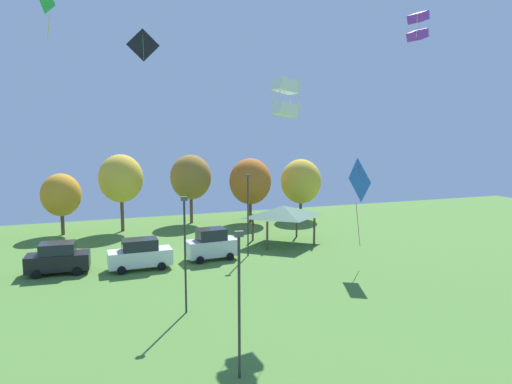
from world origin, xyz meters
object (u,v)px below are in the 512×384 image
object	(u,v)px
light_post_0	(248,211)
light_post_1	(185,249)
light_post_2	(239,297)
treeline_tree_5	(250,181)
park_pavilion	(283,211)
kite_flying_5	(285,98)
treeline_tree_6	(301,181)
kite_flying_6	(359,182)
kite_flying_3	(47,4)
parked_car_second_from_left	(140,254)
treeline_tree_4	(191,177)
parked_car_third_from_left	(211,244)
kite_flying_4	(143,45)
parked_car_leftmost	(58,258)
treeline_tree_3	(121,179)
kite_flying_0	(418,26)
treeline_tree_2	(61,195)

from	to	relation	value
light_post_0	light_post_1	xyz separation A→B (m)	(-7.46, -10.53, -0.08)
light_post_2	treeline_tree_5	size ratio (longest dim) A/B	0.85
park_pavilion	light_post_0	distance (m)	5.70
kite_flying_5	treeline_tree_6	bearing A→B (deg)	61.98
kite_flying_6	treeline_tree_6	distance (m)	20.84
kite_flying_3	parked_car_second_from_left	world-z (taller)	kite_flying_3
light_post_2	parked_car_second_from_left	bearing A→B (deg)	97.37
light_post_2	treeline_tree_4	size ratio (longest dim) A/B	0.80
parked_car_second_from_left	park_pavilion	xyz separation A→B (m)	(13.67, 4.07, 1.90)
parked_car_second_from_left	parked_car_third_from_left	xyz separation A→B (m)	(5.84, 0.81, 0.09)
parked_car_second_from_left	treeline_tree_5	bearing A→B (deg)	45.31
kite_flying_4	park_pavilion	size ratio (longest dim) A/B	0.26
kite_flying_4	kite_flying_6	world-z (taller)	kite_flying_4
light_post_2	treeline_tree_6	bearing A→B (deg)	60.38
kite_flying_6	treeline_tree_5	size ratio (longest dim) A/B	0.92
light_post_2	parked_car_leftmost	bearing A→B (deg)	113.61
parked_car_leftmost	treeline_tree_3	size ratio (longest dim) A/B	0.56
kite_flying_4	light_post_1	distance (m)	11.19
kite_flying_4	parked_car_third_from_left	distance (m)	19.37
light_post_0	treeline_tree_3	world-z (taller)	treeline_tree_3
kite_flying_5	parked_car_second_from_left	size ratio (longest dim) A/B	0.51
kite_flying_5	light_post_0	xyz separation A→B (m)	(0.75, 9.33, -8.66)
kite_flying_6	light_post_2	world-z (taller)	kite_flying_6
kite_flying_6	treeline_tree_5	bearing A→B (deg)	95.13
parked_car_second_from_left	parked_car_third_from_left	size ratio (longest dim) A/B	1.12
parked_car_second_from_left	treeline_tree_3	size ratio (longest dim) A/B	0.58
kite_flying_3	parked_car_leftmost	bearing A→B (deg)	-106.12
kite_flying_0	treeline_tree_5	bearing A→B (deg)	88.28
parked_car_leftmost	kite_flying_0	bearing A→B (deg)	-34.59
light_post_1	kite_flying_4	bearing A→B (deg)	-138.84
kite_flying_6	parked_car_third_from_left	xyz separation A→B (m)	(-10.18, 5.93, -5.38)
kite_flying_5	treeline_tree_2	size ratio (longest dim) A/B	0.38
light_post_0	light_post_1	world-z (taller)	light_post_0
kite_flying_5	treeline_tree_3	distance (m)	25.85
kite_flying_3	parked_car_third_from_left	distance (m)	21.52
kite_flying_6	parked_car_leftmost	xyz separation A→B (m)	(-21.85, 6.11, -5.48)
light_post_0	kite_flying_5	bearing A→B (deg)	-94.61
parked_car_second_from_left	treeline_tree_5	xyz separation A→B (m)	(14.22, 14.92, 3.65)
treeline_tree_2	treeline_tree_6	distance (m)	27.01
kite_flying_4	treeline_tree_5	bearing A→B (deg)	60.76
kite_flying_0	treeline_tree_4	size ratio (longest dim) A/B	0.20
parked_car_second_from_left	kite_flying_6	bearing A→B (deg)	-18.80
parked_car_leftmost	light_post_1	xyz separation A→B (m)	(7.42, -10.68, 2.66)
parked_car_second_from_left	parked_car_leftmost	bearing A→B (deg)	169.30
kite_flying_6	light_post_1	bearing A→B (deg)	-162.44
treeline_tree_4	light_post_2	bearing A→B (deg)	-98.81
park_pavilion	treeline_tree_6	xyz separation A→B (m)	(7.15, 10.98, 1.49)
parked_car_third_from_left	treeline_tree_2	bearing A→B (deg)	125.71
treeline_tree_2	treeline_tree_3	world-z (taller)	treeline_tree_3
kite_flying_6	light_post_2	size ratio (longest dim) A/B	1.09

